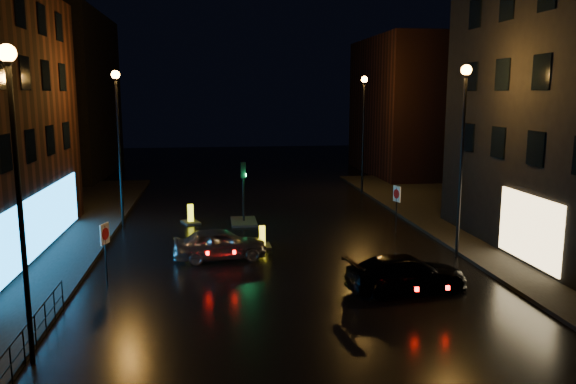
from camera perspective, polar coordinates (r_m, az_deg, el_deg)
name	(u,v)px	position (r m, az deg, el deg)	size (l,w,h in m)	color
ground	(306,319)	(18.56, 1.86, -12.77)	(120.00, 120.00, 0.00)	black
pavement_right	(558,239)	(30.89, 25.75, -4.33)	(12.00, 44.00, 0.15)	black
building_far_left	(59,96)	(53.50, -22.23, 9.05)	(8.00, 16.00, 14.00)	black
building_far_right	(412,107)	(52.05, 12.48, 8.44)	(8.00, 14.00, 12.00)	black
street_lamp_lnear	(16,158)	(15.74, -25.92, 3.10)	(0.44, 0.44, 8.37)	black
street_lamp_lfar	(118,124)	(31.30, -16.88, 6.59)	(0.44, 0.44, 8.37)	black
street_lamp_rnear	(463,132)	(25.30, 17.36, 5.87)	(0.44, 0.44, 8.37)	black
street_lamp_rfar	(364,117)	(40.35, 7.68, 7.59)	(0.44, 0.44, 8.37)	black
traffic_signal	(244,214)	(31.63, -4.52, -2.24)	(1.40, 2.40, 3.45)	black
guard_railing	(35,323)	(17.87, -24.34, -12.06)	(0.05, 6.04, 1.00)	black
silver_hatchback	(220,244)	(24.82, -6.92, -5.24)	(1.63, 4.06, 1.38)	#9EA1A6
dark_sedan	(407,273)	(21.26, 11.95, -8.08)	(1.86, 4.57, 1.33)	black
bollard_near	(262,242)	(26.70, -2.64, -5.13)	(0.81, 1.19, 1.02)	black
bollard_far	(191,219)	(31.94, -9.86, -2.73)	(1.20, 1.44, 1.08)	black
road_sign_left	(105,239)	(22.19, -18.10, -4.58)	(0.25, 0.56, 2.39)	black
road_sign_right	(397,198)	(29.43, 10.98, -0.59)	(0.22, 0.60, 2.50)	black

